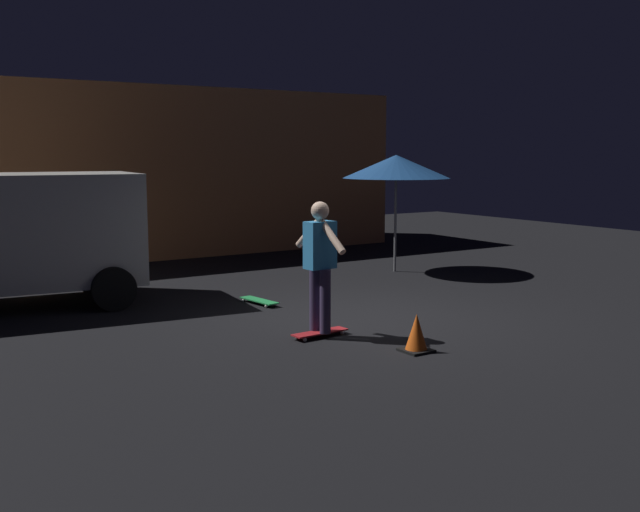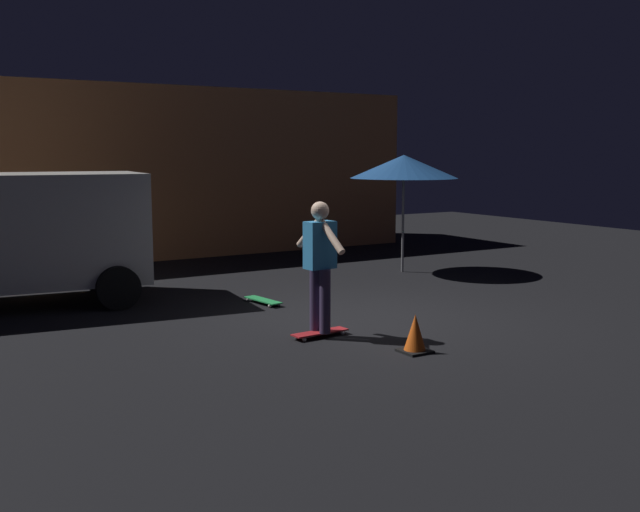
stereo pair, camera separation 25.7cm
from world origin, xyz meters
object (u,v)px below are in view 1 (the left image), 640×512
object	(u,v)px
patio_umbrella	(396,167)
traffic_cone	(416,334)
skateboard_ridden	(320,333)
skater	(320,257)
skateboard_spare	(259,301)

from	to	relation	value
patio_umbrella	traffic_cone	xyz separation A→B (m)	(-3.57, -4.86, -1.86)
skateboard_ridden	traffic_cone	world-z (taller)	traffic_cone
patio_umbrella	skater	xyz separation A→B (m)	(-4.14, -3.64, -1.04)
skateboard_spare	patio_umbrella	bearing A→B (deg)	19.87
skater	traffic_cone	size ratio (longest dim) A/B	3.63
skater	traffic_cone	xyz separation A→B (m)	(0.57, -1.22, -0.83)
patio_umbrella	skateboard_spare	xyz separation A→B (m)	(-3.80, -1.37, -2.02)
patio_umbrella	skater	size ratio (longest dim) A/B	1.38
patio_umbrella	traffic_cone	distance (m)	6.31
patio_umbrella	skateboard_spare	bearing A→B (deg)	-160.13
patio_umbrella	skateboard_spare	distance (m)	4.52
traffic_cone	patio_umbrella	bearing A→B (deg)	53.68
patio_umbrella	skateboard_ridden	xyz separation A→B (m)	(-4.14, -3.64, -2.02)
patio_umbrella	traffic_cone	size ratio (longest dim) A/B	5.00
skateboard_ridden	skater	xyz separation A→B (m)	(-0.00, 0.00, 0.98)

